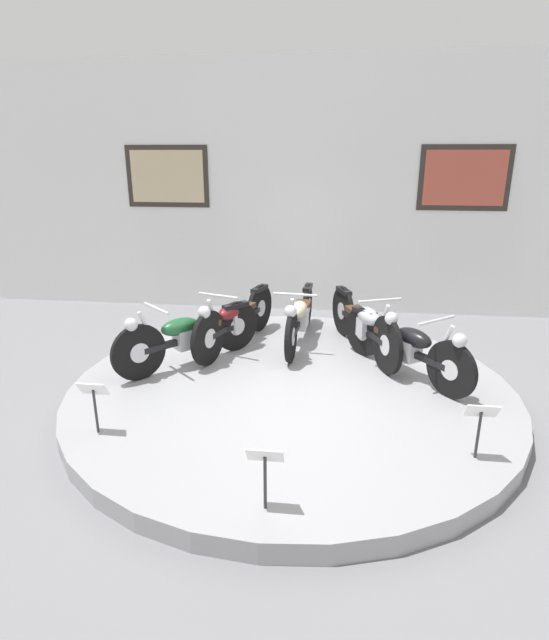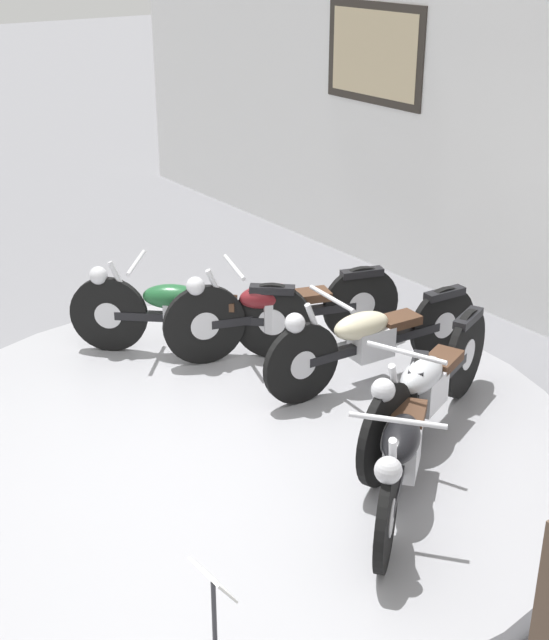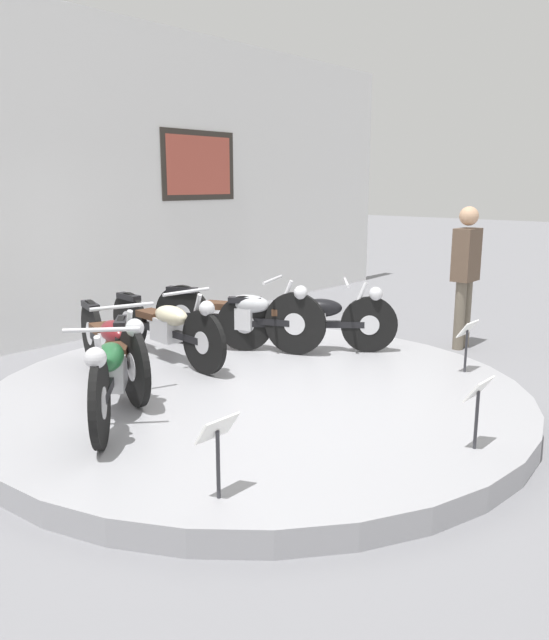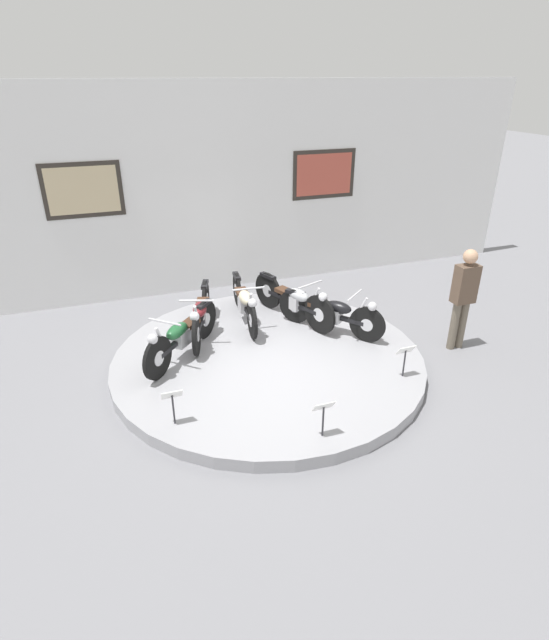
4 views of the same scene
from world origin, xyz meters
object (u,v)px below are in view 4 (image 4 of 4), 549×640
object	(u,v)px
motorcycle_maroon	(201,313)
motorcycle_black	(332,312)
info_placard_front_centre	(324,411)
info_placard_front_right	(405,354)
motorcycle_green	(181,335)
motorcycle_cream	(245,301)
motorcycle_silver	(294,299)
info_placard_front_left	(172,399)
visitor_standing	(464,294)

from	to	relation	value
motorcycle_maroon	motorcycle_black	bearing A→B (deg)	-17.01
motorcycle_maroon	info_placard_front_centre	world-z (taller)	motorcycle_maroon
info_placard_front_right	motorcycle_green	bearing A→B (deg)	151.19
motorcycle_green	info_placard_front_centre	distance (m)	2.75
motorcycle_green	motorcycle_maroon	bearing A→B (deg)	55.42
motorcycle_cream	motorcycle_silver	world-z (taller)	motorcycle_silver
motorcycle_silver	info_placard_front_left	xyz separation A→B (m)	(-2.49, -2.25, -0.03)
motorcycle_green	info_placard_front_centre	bearing A→B (deg)	-62.56
motorcycle_silver	info_placard_front_centre	size ratio (longest dim) A/B	3.73
motorcycle_maroon	info_placard_front_right	bearing A→B (deg)	-42.11
motorcycle_green	motorcycle_maroon	size ratio (longest dim) A/B	0.79
motorcycle_maroon	motorcycle_silver	world-z (taller)	motorcycle_silver
motorcycle_green	motorcycle_silver	bearing A→B (deg)	16.94
motorcycle_black	visitor_standing	size ratio (longest dim) A/B	0.91
motorcycle_green	motorcycle_maroon	world-z (taller)	motorcycle_maroon
motorcycle_silver	info_placard_front_left	world-z (taller)	motorcycle_silver
info_placard_front_right	info_placard_front_centre	bearing A→B (deg)	-153.31
motorcycle_silver	visitor_standing	world-z (taller)	visitor_standing
motorcycle_maroon	info_placard_front_left	bearing A→B (deg)	-110.25
motorcycle_silver	visitor_standing	distance (m)	2.80
motorcycle_black	info_placard_front_left	size ratio (longest dim) A/B	3.06
visitor_standing	info_placard_front_left	bearing A→B (deg)	-171.42
motorcycle_black	info_placard_front_left	world-z (taller)	motorcycle_black
motorcycle_silver	motorcycle_black	bearing A→B (deg)	-55.74
info_placard_front_left	visitor_standing	world-z (taller)	visitor_standing
info_placard_front_centre	info_placard_front_right	world-z (taller)	same
motorcycle_silver	motorcycle_cream	bearing A→B (deg)	163.29
motorcycle_cream	motorcycle_black	world-z (taller)	motorcycle_cream
motorcycle_green	motorcycle_silver	world-z (taller)	motorcycle_silver
motorcycle_green	motorcycle_silver	size ratio (longest dim) A/B	0.79
info_placard_front_right	visitor_standing	bearing A→B (deg)	26.00
motorcycle_green	motorcycle_black	world-z (taller)	motorcycle_green
motorcycle_black	info_placard_front_centre	bearing A→B (deg)	-117.46
motorcycle_cream	info_placard_front_left	size ratio (longest dim) A/B	3.86
info_placard_front_left	info_placard_front_centre	world-z (taller)	same
motorcycle_green	info_placard_front_right	world-z (taller)	motorcycle_green
motorcycle_maroon	info_placard_front_centre	size ratio (longest dim) A/B	3.77
motorcycle_silver	motorcycle_black	xyz separation A→B (m)	(0.44, -0.64, -0.03)
info_placard_front_centre	visitor_standing	bearing A→B (deg)	26.36
info_placard_front_centre	info_placard_front_right	bearing A→B (deg)	26.69
motorcycle_black	visitor_standing	xyz separation A→B (m)	(1.88, -0.88, 0.42)
motorcycle_green	info_placard_front_centre	xyz separation A→B (m)	(1.27, -2.44, -0.02)
motorcycle_cream	motorcycle_silver	xyz separation A→B (m)	(0.83, -0.25, 0.02)
visitor_standing	motorcycle_maroon	bearing A→B (deg)	159.01
motorcycle_black	info_placard_front_left	bearing A→B (deg)	-151.23
motorcycle_maroon	motorcycle_silver	distance (m)	1.66
info_placard_front_left	info_placard_front_right	xyz separation A→B (m)	(3.32, 0.00, 0.00)
info_placard_front_left	visitor_standing	distance (m)	4.88
motorcycle_maroon	visitor_standing	xyz separation A→B (m)	(3.97, -1.52, 0.40)
motorcycle_maroon	motorcycle_black	distance (m)	2.19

